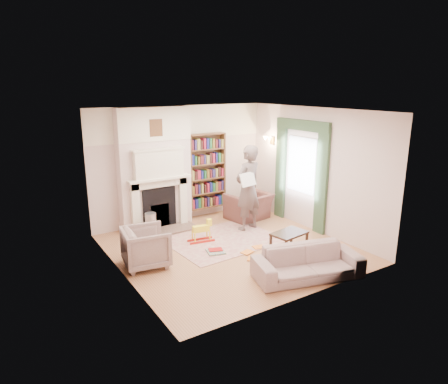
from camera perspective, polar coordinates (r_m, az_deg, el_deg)
floor at (r=8.31m, az=0.92°, el=-8.06°), size 4.50×4.50×0.00m
ceiling at (r=7.66m, az=1.01°, el=11.58°), size 4.50×4.50×0.00m
wall_back at (r=9.79m, az=-6.22°, el=4.00°), size 4.50×0.00×4.50m
wall_front at (r=6.18m, az=12.39°, el=-2.88°), size 4.50×0.00×4.50m
wall_left at (r=6.95m, az=-14.81°, el=-1.02°), size 0.00×4.50×4.50m
wall_right at (r=9.26m, az=12.75°, el=3.07°), size 0.00×4.50×4.50m
fireplace at (r=9.32m, az=-9.83°, el=3.21°), size 1.70×0.58×2.80m
bookcase at (r=10.02m, az=-2.51°, el=3.01°), size 1.00×0.24×1.85m
window at (r=9.52m, az=11.02°, el=3.80°), size 0.02×0.90×1.30m
curtain_left at (r=9.06m, az=13.78°, el=1.45°), size 0.07×0.32×2.40m
curtain_right at (r=10.06m, az=8.11°, el=3.07°), size 0.07×0.32×2.40m
pelmet at (r=9.36m, az=11.11°, el=9.36°), size 0.09×1.70×0.24m
wall_sconce at (r=10.14m, az=6.05°, el=7.25°), size 0.20×0.24×0.24m
rug at (r=8.74m, az=-0.10°, el=-6.83°), size 2.41×1.92×0.01m
armchair_reading at (r=10.01m, az=3.51°, el=-2.04°), size 1.13×1.03×0.65m
armchair_left at (r=7.57m, az=-11.08°, el=-7.72°), size 0.91×0.89×0.74m
sofa at (r=7.19m, az=11.87°, el=-9.85°), size 2.01×1.21×0.55m
man_reading at (r=9.10m, az=3.45°, el=0.56°), size 0.81×0.62×1.98m
newspaper at (r=8.80m, az=3.43°, el=1.81°), size 0.45×0.22×0.30m
coffee_table at (r=8.09m, az=9.25°, el=-7.21°), size 0.76×0.56×0.45m
paraffin_heater at (r=8.97m, az=-10.39°, el=-4.66°), size 0.27×0.27×0.55m
rocking_horse at (r=8.57m, az=-3.31°, el=-5.59°), size 0.59×0.31×0.49m
board_game at (r=8.10m, az=-1.19°, el=-8.50°), size 0.42×0.42×0.03m
game_box_lid at (r=8.14m, az=-1.21°, el=-8.32°), size 0.32×0.27×0.05m
comic_annuals at (r=8.10m, az=4.14°, el=-8.59°), size 0.72×0.65×0.02m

